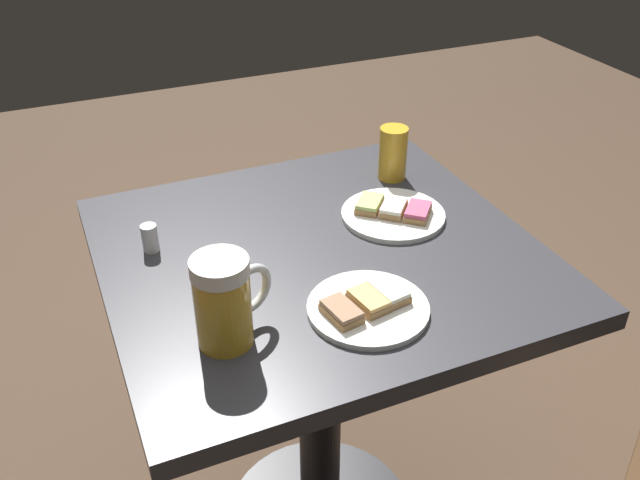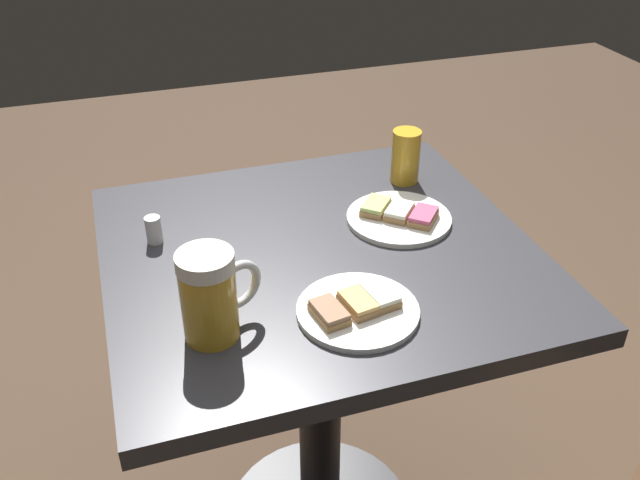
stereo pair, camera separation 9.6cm
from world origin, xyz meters
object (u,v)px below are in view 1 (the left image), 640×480
(plate_near, at_px, (365,307))
(salt_shaker, at_px, (150,238))
(beer_glass_small, at_px, (393,153))
(beer_mug, at_px, (225,301))
(plate_far, at_px, (393,213))

(plate_near, distance_m, salt_shaker, 0.41)
(beer_glass_small, distance_m, salt_shaker, 0.54)
(plate_near, height_order, salt_shaker, salt_shaker)
(beer_glass_small, relative_size, salt_shaker, 2.19)
(beer_mug, relative_size, beer_glass_small, 1.29)
(beer_mug, height_order, beer_glass_small, beer_mug)
(plate_near, relative_size, salt_shaker, 3.77)
(plate_far, height_order, salt_shaker, salt_shaker)
(plate_near, relative_size, beer_glass_small, 1.72)
(plate_far, relative_size, beer_mug, 1.37)
(salt_shaker, bearing_deg, beer_glass_small, -81.57)
(plate_near, relative_size, beer_mug, 1.33)
(beer_glass_small, xyz_separation_m, salt_shaker, (-0.08, 0.53, -0.03))
(plate_near, xyz_separation_m, salt_shaker, (0.31, 0.27, 0.02))
(plate_near, bearing_deg, plate_far, -36.79)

